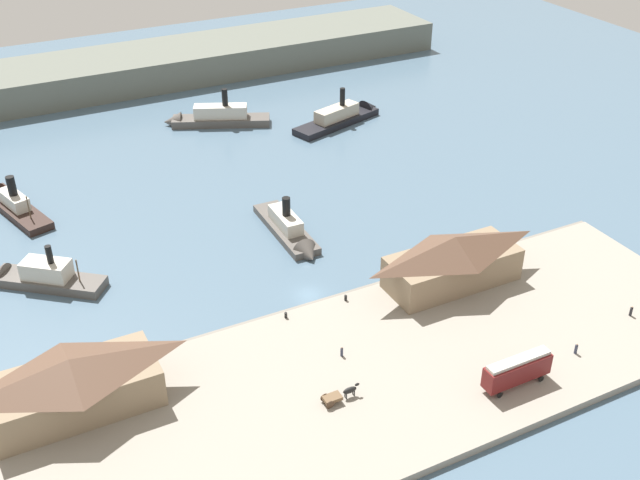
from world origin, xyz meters
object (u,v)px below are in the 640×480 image
(ferry_shed_customs_shed, at_px, (453,260))
(ferry_moored_east, at_px, (37,276))
(pedestrian_near_east_shed, at_px, (342,352))
(ferry_shed_west_terminal, at_px, (73,384))
(ferry_approaching_east, at_px, (9,201))
(pedestrian_walking_east, at_px, (631,311))
(street_tram, at_px, (517,369))
(mooring_post_east, at_px, (346,298))
(mooring_post_center_west, at_px, (286,315))
(ferry_moored_west, at_px, (345,116))
(mooring_post_west, at_px, (500,251))
(horse_cart, at_px, (339,395))
(ferry_departing_north, at_px, (291,232))
(pedestrian_by_tram, at_px, (576,349))
(mooring_post_center_east, at_px, (160,352))
(ferry_mid_harbor, at_px, (211,118))

(ferry_shed_customs_shed, bearing_deg, ferry_moored_east, 151.85)
(ferry_shed_customs_shed, relative_size, pedestrian_near_east_shed, 13.81)
(ferry_shed_west_terminal, bearing_deg, ferry_approaching_east, 89.76)
(pedestrian_walking_east, bearing_deg, street_tram, -170.66)
(mooring_post_east, bearing_deg, mooring_post_center_west, 179.00)
(pedestrian_walking_east, distance_m, ferry_approaching_east, 113.41)
(pedestrian_walking_east, bearing_deg, ferry_moored_west, 90.44)
(mooring_post_center_west, bearing_deg, street_tram, -52.32)
(street_tram, xyz_separation_m, mooring_post_west, (19.20, 27.55, -2.15))
(ferry_shed_customs_shed, xyz_separation_m, horse_cart, (-29.18, -15.92, -3.46))
(ferry_departing_north, xyz_separation_m, ferry_moored_east, (-43.30, 5.86, 0.24))
(pedestrian_by_tram, xyz_separation_m, ferry_moored_east, (-65.11, 54.70, -0.45))
(pedestrian_walking_east, relative_size, mooring_post_center_east, 1.93)
(ferry_shed_west_terminal, height_order, ferry_departing_north, ferry_shed_west_terminal)
(pedestrian_walking_east, distance_m, ferry_moored_east, 94.35)
(ferry_moored_west, bearing_deg, mooring_post_center_west, -125.10)
(mooring_post_east, bearing_deg, ferry_moored_east, 145.95)
(mooring_post_east, relative_size, ferry_departing_north, 0.04)
(mooring_post_center_west, bearing_deg, ferry_moored_east, 138.39)
(street_tram, distance_m, pedestrian_near_east_shed, 24.17)
(horse_cart, xyz_separation_m, mooring_post_center_east, (-18.29, 19.79, -0.48))
(horse_cart, relative_size, mooring_post_center_west, 6.00)
(horse_cart, distance_m, pedestrian_near_east_shed, 9.11)
(street_tram, relative_size, ferry_departing_north, 0.47)
(mooring_post_center_west, xyz_separation_m, ferry_approaching_east, (-32.06, 57.78, -0.35))
(ferry_shed_west_terminal, distance_m, ferry_moored_west, 106.26)
(horse_cart, height_order, ferry_moored_east, ferry_moored_east)
(street_tram, bearing_deg, pedestrian_near_east_shed, 138.58)
(horse_cart, distance_m, ferry_moored_west, 98.00)
(ferry_mid_harbor, bearing_deg, ferry_moored_west, -23.21)
(ferry_shed_customs_shed, bearing_deg, ferry_mid_harbor, 97.54)
(ferry_departing_north, bearing_deg, mooring_post_center_west, -117.11)
(ferry_shed_west_terminal, xyz_separation_m, street_tram, (53.69, -22.41, -1.51))
(mooring_post_center_west, height_order, ferry_departing_north, ferry_departing_north)
(mooring_post_east, height_order, ferry_approaching_east, ferry_approaching_east)
(pedestrian_walking_east, relative_size, ferry_departing_north, 0.08)
(pedestrian_walking_east, xyz_separation_m, pedestrian_near_east_shed, (-43.79, 11.71, -0.06))
(ferry_shed_west_terminal, distance_m, ferry_mid_harbor, 97.36)
(pedestrian_by_tram, relative_size, ferry_moored_west, 0.07)
(mooring_post_west, bearing_deg, ferry_moored_west, 84.96)
(pedestrian_walking_east, relative_size, mooring_post_center_west, 1.93)
(mooring_post_west, relative_size, ferry_approaching_east, 0.04)
(pedestrian_by_tram, bearing_deg, pedestrian_near_east_shed, 153.88)
(street_tram, bearing_deg, pedestrian_walking_east, 9.34)
(horse_cart, bearing_deg, mooring_post_center_east, 132.75)
(mooring_post_center_west, relative_size, mooring_post_center_east, 1.00)
(pedestrian_near_east_shed, bearing_deg, ferry_shed_west_terminal, 169.71)
(street_tram, height_order, ferry_moored_west, ferry_moored_west)
(pedestrian_near_east_shed, height_order, ferry_mid_harbor, ferry_mid_harbor)
(ferry_moored_west, xyz_separation_m, ferry_moored_east, (-78.22, -37.74, 0.09))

